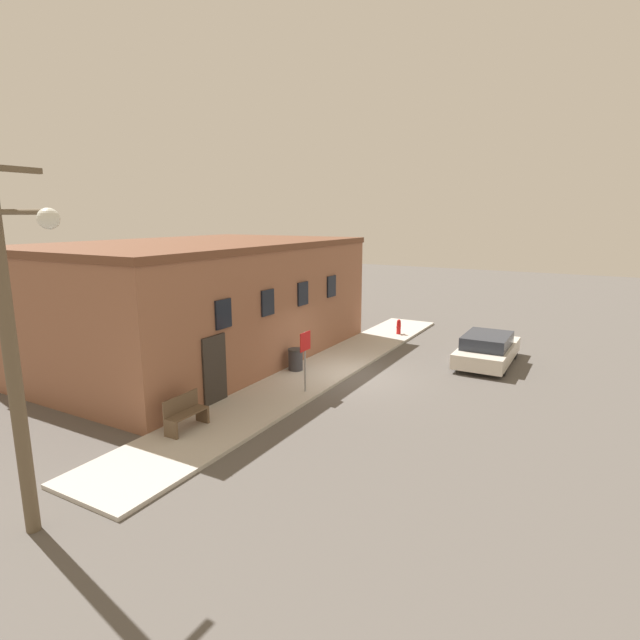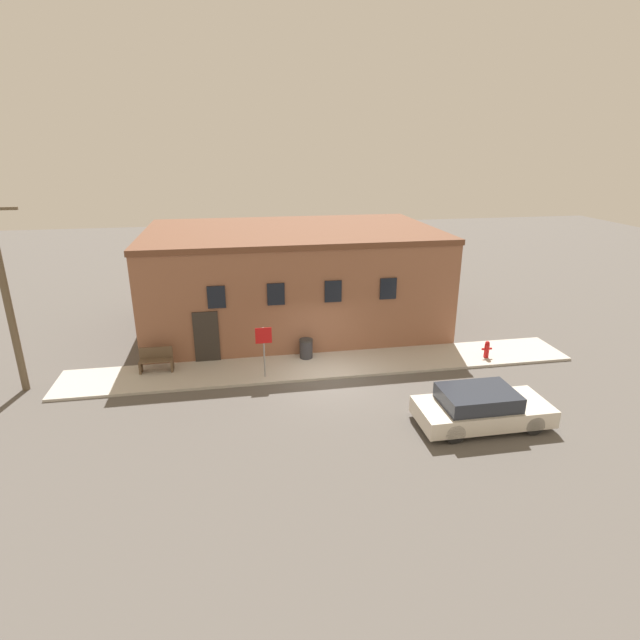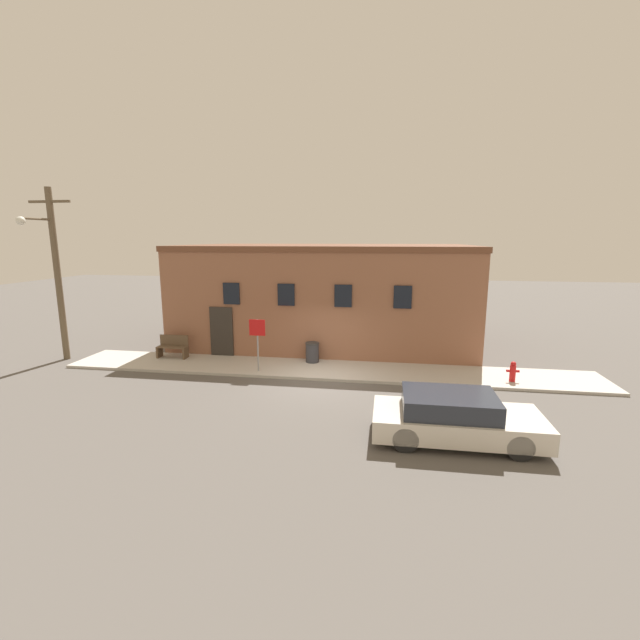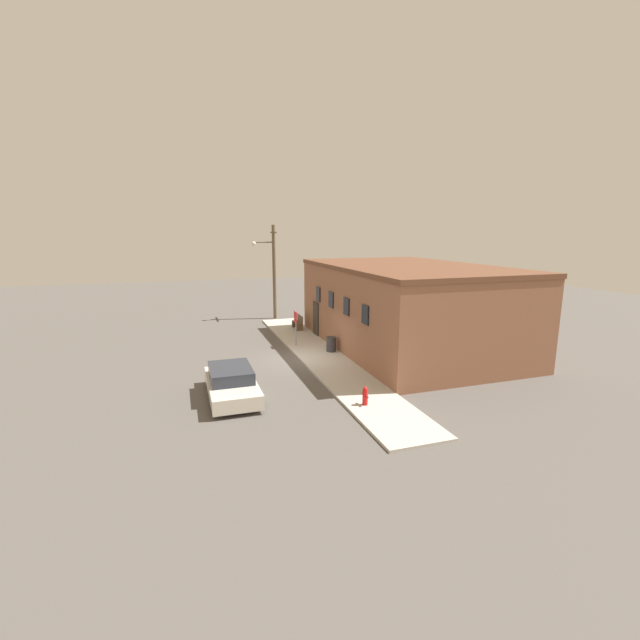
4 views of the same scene
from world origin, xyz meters
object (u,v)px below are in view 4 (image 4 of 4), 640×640
object	(u,v)px
trash_bin	(331,344)
stop_sign	(296,322)
utility_pole	(273,269)
fire_hydrant	(365,396)
parked_car	(231,383)
bench	(298,322)

from	to	relation	value
trash_bin	stop_sign	bearing A→B (deg)	-140.08
stop_sign	utility_pole	bearing A→B (deg)	176.18
trash_bin	utility_pole	size ratio (longest dim) A/B	0.11
fire_hydrant	parked_car	xyz separation A→B (m)	(-2.65, -4.67, 0.13)
parked_car	stop_sign	bearing A→B (deg)	145.68
fire_hydrant	trash_bin	bearing A→B (deg)	170.15
stop_sign	bench	size ratio (longest dim) A/B	1.58
fire_hydrant	bench	size ratio (longest dim) A/B	0.57
bench	trash_bin	world-z (taller)	bench
parked_car	utility_pole	bearing A→B (deg)	161.68
stop_sign	bench	bearing A→B (deg)	162.74
bench	utility_pole	size ratio (longest dim) A/B	0.18
stop_sign	utility_pole	size ratio (longest dim) A/B	0.28
fire_hydrant	bench	bearing A→B (deg)	175.52
bench	parked_car	size ratio (longest dim) A/B	0.30
bench	parked_car	xyz separation A→B (m)	(10.60, -5.71, 0.05)
trash_bin	utility_pole	xyz separation A→B (m)	(-10.45, -0.94, 3.30)
bench	trash_bin	size ratio (longest dim) A/B	1.56
stop_sign	trash_bin	xyz separation A→B (m)	(1.81, 1.51, -0.97)
utility_pole	trash_bin	bearing A→B (deg)	5.11
fire_hydrant	parked_car	distance (m)	5.38
fire_hydrant	parked_car	size ratio (longest dim) A/B	0.17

